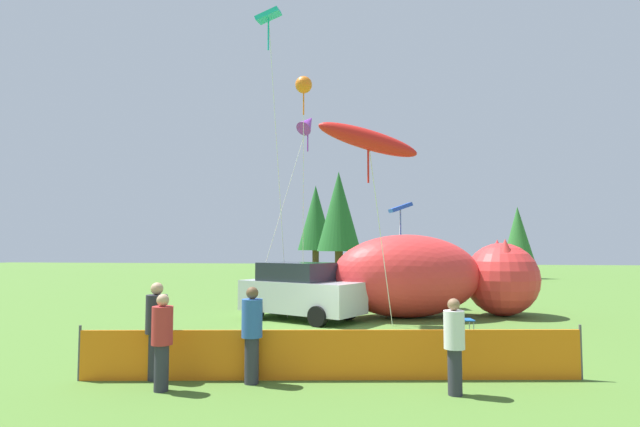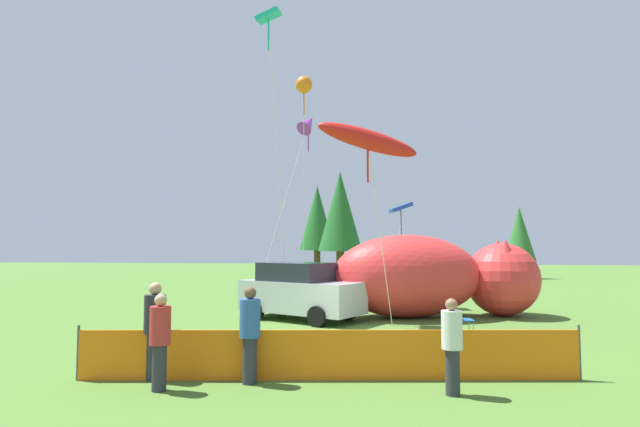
{
  "view_description": "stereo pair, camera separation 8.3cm",
  "coord_description": "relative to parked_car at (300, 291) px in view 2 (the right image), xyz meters",
  "views": [
    {
      "loc": [
        1.55,
        -14.11,
        2.56
      ],
      "look_at": [
        -0.9,
        3.67,
        3.75
      ],
      "focal_mm": 28.0,
      "sensor_mm": 36.0,
      "label": 1
    },
    {
      "loc": [
        1.64,
        -14.1,
        2.56
      ],
      "look_at": [
        -0.9,
        3.67,
        3.75
      ],
      "focal_mm": 28.0,
      "sensor_mm": 36.0,
      "label": 2
    }
  ],
  "objects": [
    {
      "name": "ground_plane",
      "position": [
        1.55,
        -3.27,
        -0.99
      ],
      "size": [
        120.0,
        120.0,
        0.0
      ],
      "primitive_type": "plane",
      "color": "#4C752D"
    },
    {
      "name": "parked_car",
      "position": [
        0.0,
        0.0,
        0.0
      ],
      "size": [
        4.7,
        3.61,
        1.99
      ],
      "rotation": [
        0.0,
        0.0,
        -0.47
      ],
      "color": "#B7BCC1",
      "rests_on": "ground"
    },
    {
      "name": "folding_chair",
      "position": [
        5.1,
        -2.5,
        -0.44
      ],
      "size": [
        0.59,
        0.59,
        0.94
      ],
      "rotation": [
        0.0,
        0.0,
        0.12
      ],
      "color": "#1959A5",
      "rests_on": "ground"
    },
    {
      "name": "inflatable_cat",
      "position": [
        4.65,
        1.38,
        0.39
      ],
      "size": [
        7.88,
        4.35,
        3.0
      ],
      "rotation": [
        0.0,
        0.0,
        0.25
      ],
      "color": "red",
      "rests_on": "ground"
    },
    {
      "name": "safety_fence",
      "position": [
        1.99,
        -7.69,
        -0.51
      ],
      "size": [
        9.61,
        1.45,
        1.05
      ],
      "rotation": [
        0.0,
        0.0,
        0.15
      ],
      "color": "orange",
      "rests_on": "ground"
    },
    {
      "name": "spectator_in_grey_shirt",
      "position": [
        4.22,
        -8.36,
        -0.09
      ],
      "size": [
        0.36,
        0.36,
        1.66
      ],
      "color": "#2D2D38",
      "rests_on": "ground"
    },
    {
      "name": "spectator_in_blue_shirt",
      "position": [
        -0.92,
        -8.82,
        -0.06
      ],
      "size": [
        0.37,
        0.37,
        1.71
      ],
      "color": "#2D2D38",
      "rests_on": "ground"
    },
    {
      "name": "spectator_in_white_shirt",
      "position": [
        -1.37,
        -8.14,
        0.03
      ],
      "size": [
        0.41,
        0.41,
        1.86
      ],
      "color": "#2D2D38",
      "rests_on": "ground"
    },
    {
      "name": "spectator_in_green_shirt",
      "position": [
        0.53,
        -8.14,
        -0.01
      ],
      "size": [
        0.39,
        0.39,
        1.8
      ],
      "color": "#2D2D38",
      "rests_on": "ground"
    },
    {
      "name": "kite_red_lizard",
      "position": [
        2.52,
        -2.56,
        4.76
      ],
      "size": [
        3.21,
        2.35,
        6.46
      ],
      "color": "silver",
      "rests_on": "ground"
    },
    {
      "name": "kite_purple_delta",
      "position": [
        -0.51,
        4.63,
        7.12
      ],
      "size": [
        2.51,
        2.94,
        8.75
      ],
      "color": "silver",
      "rests_on": "ground"
    },
    {
      "name": "kite_blue_box",
      "position": [
        3.6,
        4.26,
        3.18
      ],
      "size": [
        1.07,
        3.02,
        4.48
      ],
      "color": "silver",
      "rests_on": "ground"
    },
    {
      "name": "kite_orange_flower",
      "position": [
        -0.44,
        3.16,
        8.38
      ],
      "size": [
        0.8,
        2.77,
        9.81
      ],
      "color": "silver",
      "rests_on": "ground"
    },
    {
      "name": "kite_teal_diamond",
      "position": [
        -1.21,
        0.09,
        9.82
      ],
      "size": [
        1.18,
        0.95,
        11.42
      ],
      "color": "silver",
      "rests_on": "ground"
    },
    {
      "name": "horizon_tree_east",
      "position": [
        13.52,
        25.02,
        2.59
      ],
      "size": [
        2.44,
        2.44,
        5.83
      ],
      "color": "brown",
      "rests_on": "ground"
    },
    {
      "name": "horizon_tree_west",
      "position": [
        -4.7,
        35.65,
        4.64
      ],
      "size": [
        3.85,
        3.85,
        9.18
      ],
      "color": "brown",
      "rests_on": "ground"
    },
    {
      "name": "horizon_tree_mid",
      "position": [
        -1.21,
        25.83,
        4.62
      ],
      "size": [
        3.83,
        3.83,
        9.14
      ],
      "color": "brown",
      "rests_on": "ground"
    }
  ]
}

